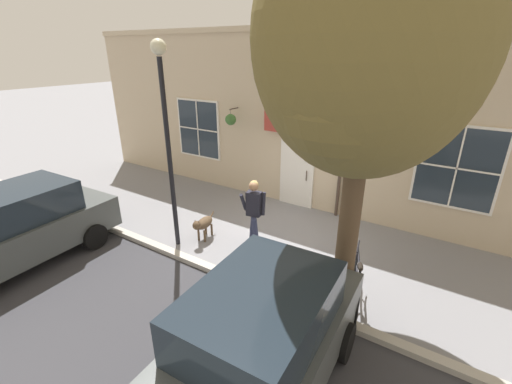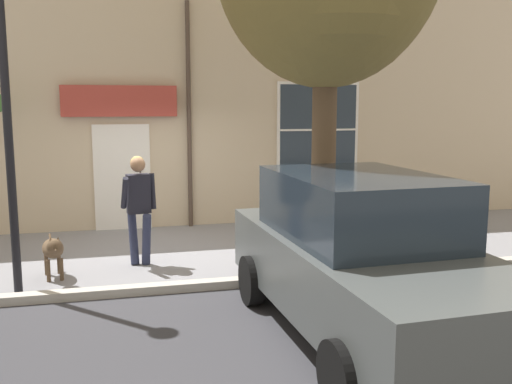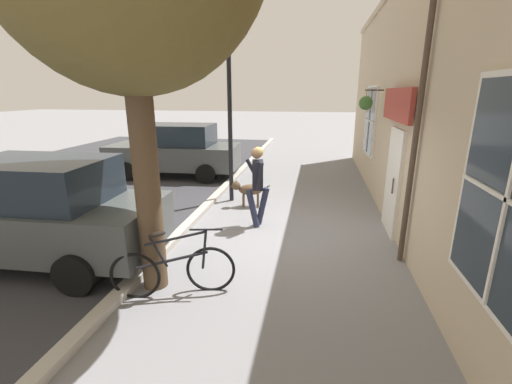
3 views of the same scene
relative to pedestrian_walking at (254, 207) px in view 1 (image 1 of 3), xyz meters
name	(u,v)px [view 1 (image 1 of 3)]	position (x,y,z in m)	size (l,w,h in m)	color
ground_plane	(280,240)	(-0.56, 0.43, -1.03)	(90.00, 90.00, 0.00)	gray
storefront_facade	(322,124)	(-2.90, 0.41, 1.54)	(0.95, 18.00, 5.15)	#C6B293
pedestrian_walking	(254,207)	(0.00, 0.00, 0.00)	(0.55, 0.55, 1.71)	#282D47
dog_on_leash	(203,224)	(0.46, -1.24, -0.59)	(1.00, 0.40, 0.68)	brown
street_tree_by_curb	(367,48)	(1.19, 2.60, 3.50)	(3.53, 3.18, 6.60)	brown
leaning_bicycle	(356,285)	(0.72, 2.77, -0.65)	(1.67, 0.54, 1.00)	black
parked_car_nearest_curb	(13,229)	(3.50, -4.02, -0.15)	(4.37, 2.07, 1.75)	#474C4C
parked_car_mid_block	(255,349)	(3.39, 2.20, -0.15)	(4.37, 2.07, 1.75)	#474C4C
street_lamp	(166,120)	(0.98, -1.64, 2.07)	(0.32, 0.32, 4.72)	black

